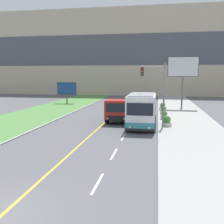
% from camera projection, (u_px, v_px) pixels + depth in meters
% --- Properties ---
extents(ground_plane, '(300.00, 300.00, 0.00)m').
position_uv_depth(ground_plane, '(3.00, 214.00, 9.42)').
color(ground_plane, '#56565B').
extents(lane_marking_centre, '(2.88, 140.00, 0.01)m').
position_uv_depth(lane_marking_centre, '(42.00, 187.00, 11.66)').
color(lane_marking_centre, gold).
rests_on(lane_marking_centre, ground_plane).
extents(apartment_block_background, '(80.00, 8.04, 20.33)m').
position_uv_depth(apartment_block_background, '(136.00, 53.00, 64.01)').
color(apartment_block_background, '#BCAD93').
rests_on(apartment_block_background, ground_plane).
extents(city_bus, '(2.64, 5.60, 3.19)m').
position_uv_depth(city_bus, '(142.00, 111.00, 24.36)').
color(city_bus, silver).
rests_on(city_bus, ground_plane).
extents(dump_truck, '(2.47, 6.95, 2.42)m').
position_uv_depth(dump_truck, '(119.00, 110.00, 27.60)').
color(dump_truck, black).
rests_on(dump_truck, ground_plane).
extents(traffic_light_mast, '(2.28, 0.32, 6.05)m').
position_uv_depth(traffic_light_mast, '(157.00, 87.00, 24.41)').
color(traffic_light_mast, slate).
rests_on(traffic_light_mast, ground_plane).
extents(billboard_large, '(4.31, 0.24, 7.50)m').
position_uv_depth(billboard_large, '(183.00, 69.00, 37.34)').
color(billboard_large, '#59595B').
rests_on(billboard_large, ground_plane).
extents(billboard_small, '(3.39, 0.24, 3.65)m').
position_uv_depth(billboard_small, '(67.00, 89.00, 44.89)').
color(billboard_small, '#59595B').
rests_on(billboard_small, ground_plane).
extents(planter_round_near, '(0.94, 0.94, 1.04)m').
position_uv_depth(planter_round_near, '(167.00, 122.00, 24.90)').
color(planter_round_near, '#B7B2A8').
rests_on(planter_round_near, sidewalk_right).
extents(planter_round_second, '(0.82, 0.82, 1.00)m').
position_uv_depth(planter_round_second, '(164.00, 116.00, 28.63)').
color(planter_round_second, '#B7B2A8').
rests_on(planter_round_second, sidewalk_right).
extents(planter_round_third, '(0.82, 0.82, 1.01)m').
position_uv_depth(planter_round_third, '(164.00, 111.00, 32.33)').
color(planter_round_third, '#B7B2A8').
rests_on(planter_round_third, sidewalk_right).
extents(planter_round_far, '(0.91, 0.91, 1.06)m').
position_uv_depth(planter_round_far, '(163.00, 107.00, 36.04)').
color(planter_round_far, '#B7B2A8').
rests_on(planter_round_far, sidewalk_right).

